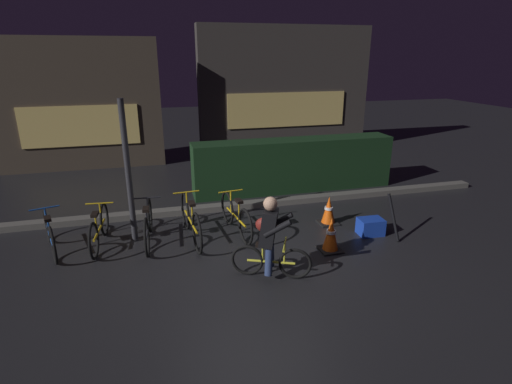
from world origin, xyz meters
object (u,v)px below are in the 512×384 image
object	(u,v)px
closed_umbrella	(393,217)
traffic_cone_near	(331,235)
parked_bike_right_mid	(236,216)
blue_crate	(371,227)
parked_bike_left_mid	(99,229)
parked_bike_center_left	(148,225)
traffic_cone_far	(329,211)
parked_bike_center_right	(191,221)
street_post	(128,173)
parked_bike_leftmost	(50,234)
cyclist	(270,237)

from	to	relation	value
closed_umbrella	traffic_cone_near	bearing A→B (deg)	82.64
parked_bike_right_mid	blue_crate	xyz separation A→B (m)	(2.35, -0.68, -0.19)
parked_bike_left_mid	closed_umbrella	world-z (taller)	closed_umbrella
parked_bike_center_left	parked_bike_right_mid	xyz separation A→B (m)	(1.54, -0.00, -0.00)
traffic_cone_far	blue_crate	bearing A→B (deg)	-50.66
blue_crate	parked_bike_center_right	bearing A→B (deg)	168.98
street_post	parked_bike_leftmost	xyz separation A→B (m)	(-1.32, -0.15, -0.90)
parked_bike_left_mid	blue_crate	xyz separation A→B (m)	(4.69, -0.78, -0.17)
parked_bike_center_right	parked_bike_right_mid	size ratio (longest dim) A/B	1.09
parked_bike_leftmost	parked_bike_center_left	world-z (taller)	parked_bike_center_left
parked_bike_center_right	traffic_cone_far	bearing A→B (deg)	-94.07
parked_bike_center_left	traffic_cone_far	size ratio (longest dim) A/B	2.91
parked_bike_left_mid	traffic_cone_near	xyz separation A→B (m)	(3.71, -1.18, -0.03)
parked_bike_left_mid	parked_bike_center_left	bearing A→B (deg)	-91.44
traffic_cone_near	cyclist	xyz separation A→B (m)	(-1.21, -0.50, 0.34)
parked_bike_center_left	traffic_cone_near	xyz separation A→B (m)	(2.91, -1.08, -0.05)
parked_bike_center_right	parked_bike_right_mid	world-z (taller)	parked_bike_center_right
traffic_cone_far	parked_bike_right_mid	bearing A→B (deg)	179.11
blue_crate	parked_bike_center_left	bearing A→B (deg)	170.04
parked_bike_center_left	parked_bike_right_mid	size ratio (longest dim) A/B	1.01
blue_crate	parked_bike_right_mid	bearing A→B (deg)	163.88
parked_bike_center_right	blue_crate	distance (m)	3.23
parked_bike_left_mid	blue_crate	bearing A→B (deg)	-94.02
parked_bike_left_mid	blue_crate	world-z (taller)	parked_bike_left_mid
closed_umbrella	cyclist	bearing A→B (deg)	90.65
parked_bike_left_mid	closed_umbrella	distance (m)	5.08
parked_bike_left_mid	parked_bike_right_mid	xyz separation A→B (m)	(2.34, -0.10, 0.02)
parked_bike_left_mid	parked_bike_center_left	world-z (taller)	parked_bike_center_left
street_post	traffic_cone_near	world-z (taller)	street_post
parked_bike_leftmost	traffic_cone_far	world-z (taller)	parked_bike_leftmost
parked_bike_center_right	traffic_cone_far	size ratio (longest dim) A/B	3.15
traffic_cone_near	cyclist	world-z (taller)	cyclist
parked_bike_right_mid	traffic_cone_near	size ratio (longest dim) A/B	2.69
parked_bike_right_mid	closed_umbrella	xyz separation A→B (m)	(2.63, -0.93, 0.06)
traffic_cone_near	traffic_cone_far	xyz separation A→B (m)	(0.44, 1.05, -0.02)
street_post	closed_umbrella	distance (m)	4.63
closed_umbrella	parked_bike_right_mid	bearing A→B (deg)	56.35
parked_bike_leftmost	blue_crate	distance (m)	5.51
traffic_cone_near	street_post	bearing A→B (deg)	157.63
parked_bike_leftmost	closed_umbrella	bearing A→B (deg)	-116.59
blue_crate	cyclist	size ratio (longest dim) A/B	0.35
parked_bike_leftmost	traffic_cone_far	distance (m)	4.92
traffic_cone_far	street_post	bearing A→B (deg)	176.04
blue_crate	closed_umbrella	size ratio (longest dim) A/B	0.52
traffic_cone_far	cyclist	xyz separation A→B (m)	(-1.66, -1.55, 0.36)
parked_bike_left_mid	traffic_cone_far	bearing A→B (deg)	-86.36
parked_bike_left_mid	parked_bike_center_left	distance (m)	0.81
closed_umbrella	street_post	bearing A→B (deg)	61.23
parked_bike_center_left	traffic_cone_near	size ratio (longest dim) A/B	2.72
traffic_cone_near	cyclist	distance (m)	1.36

